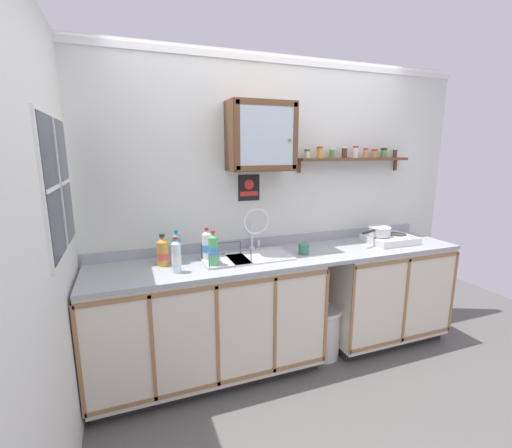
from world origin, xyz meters
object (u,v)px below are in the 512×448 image
object	(u,v)px
wall_cabinet	(261,137)
mug	(304,249)
bottle_water_clear_4	(176,257)
dish_rack	(225,260)
trash_bin	(323,331)
bottle_opaque_white_2	(207,246)
hot_plate_stove	(390,239)
bottle_detergent_teal_0	(177,249)
bottle_juice_amber_3	(163,252)
saucepan	(379,231)
bottle_soda_green_1	(213,250)
sink	(258,254)
warning_sign	(249,188)

from	to	relation	value
wall_cabinet	mug	bearing A→B (deg)	-35.61
bottle_water_clear_4	dish_rack	distance (m)	0.39
mug	trash_bin	bearing A→B (deg)	-8.69
bottle_opaque_white_2	bottle_water_clear_4	world-z (taller)	bottle_opaque_white_2
hot_plate_stove	bottle_detergent_teal_0	xyz separation A→B (m)	(-1.87, 0.08, 0.08)
bottle_juice_amber_3	wall_cabinet	distance (m)	1.14
bottle_opaque_white_2	bottle_juice_amber_3	size ratio (longest dim) A/B	1.08
saucepan	bottle_soda_green_1	xyz separation A→B (m)	(-1.53, -0.11, 0.01)
hot_plate_stove	bottle_soda_green_1	distance (m)	1.64
hot_plate_stove	mug	world-z (taller)	mug
sink	hot_plate_stove	world-z (taller)	sink
sink	dish_rack	bearing A→B (deg)	-167.66
bottle_water_clear_4	warning_sign	distance (m)	0.88
bottle_juice_amber_3	hot_plate_stove	bearing A→B (deg)	-1.94
trash_bin	bottle_detergent_teal_0	bearing A→B (deg)	172.86
saucepan	bottle_water_clear_4	xyz separation A→B (m)	(-1.80, -0.14, 0.00)
hot_plate_stove	bottle_water_clear_4	distance (m)	1.91
sink	warning_sign	bearing A→B (deg)	86.84
sink	bottle_water_clear_4	size ratio (longest dim) A/B	1.95
bottle_detergent_teal_0	bottle_soda_green_1	world-z (taller)	bottle_soda_green_1
hot_plate_stove	bottle_soda_green_1	bearing A→B (deg)	-177.07
bottle_juice_amber_3	warning_sign	bearing A→B (deg)	17.16
bottle_detergent_teal_0	dish_rack	xyz separation A→B (m)	(0.33, -0.09, -0.09)
bottle_juice_amber_3	sink	bearing A→B (deg)	-1.52
hot_plate_stove	bottle_juice_amber_3	world-z (taller)	bottle_juice_amber_3
wall_cabinet	dish_rack	bearing A→B (deg)	-152.85
sink	dish_rack	xyz separation A→B (m)	(-0.29, -0.06, 0.01)
hot_plate_stove	warning_sign	distance (m)	1.36
bottle_detergent_teal_0	trash_bin	distance (m)	1.43
bottle_soda_green_1	bottle_juice_amber_3	world-z (taller)	bottle_soda_green_1
warning_sign	bottle_juice_amber_3	bearing A→B (deg)	-162.84
bottle_opaque_white_2	mug	size ratio (longest dim) A/B	2.05
bottle_detergent_teal_0	trash_bin	bearing A→B (deg)	-7.14
bottle_water_clear_4	dish_rack	xyz separation A→B (m)	(0.36, 0.10, -0.09)
bottle_opaque_white_2	warning_sign	xyz separation A→B (m)	(0.41, 0.21, 0.40)
sink	saucepan	xyz separation A→B (m)	(1.15, -0.03, 0.10)
hot_plate_stove	wall_cabinet	size ratio (longest dim) A/B	0.79
bottle_soda_green_1	trash_bin	size ratio (longest dim) A/B	0.61
bottle_juice_amber_3	dish_rack	bearing A→B (deg)	-10.76
saucepan	bottle_detergent_teal_0	size ratio (longest dim) A/B	1.42
sink	wall_cabinet	xyz separation A→B (m)	(0.07, 0.12, 0.91)
hot_plate_stove	trash_bin	world-z (taller)	hot_plate_stove
bottle_soda_green_1	wall_cabinet	bearing A→B (deg)	28.83
bottle_juice_amber_3	bottle_water_clear_4	bearing A→B (deg)	-68.86
bottle_juice_amber_3	bottle_water_clear_4	world-z (taller)	bottle_water_clear_4
dish_rack	wall_cabinet	xyz separation A→B (m)	(0.36, 0.18, 0.90)
dish_rack	wall_cabinet	bearing A→B (deg)	27.15
dish_rack	bottle_detergent_teal_0	bearing A→B (deg)	164.17
bottle_opaque_white_2	bottle_juice_amber_3	distance (m)	0.32
hot_plate_stove	bottle_detergent_teal_0	world-z (taller)	bottle_detergent_teal_0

